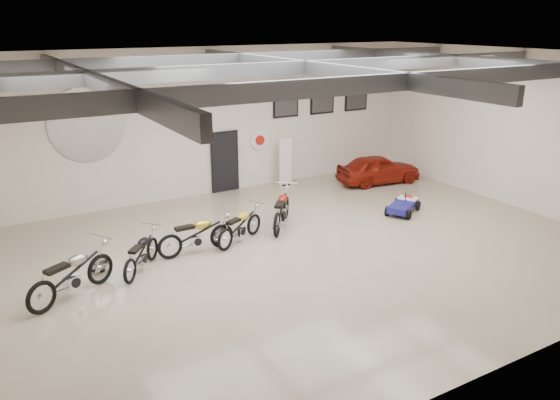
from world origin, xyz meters
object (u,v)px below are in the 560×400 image
go_kart (405,202)px  motorcycle_black (141,253)px  motorcycle_gold (196,234)px  vintage_car (378,169)px  banner_stand (285,161)px  motorcycle_yellow (240,225)px  motorcycle_silver (71,273)px  motorcycle_red (282,209)px

go_kart → motorcycle_black: bearing=150.2°
motorcycle_gold → vintage_car: (8.30, 2.66, 0.00)m
vintage_car → motorcycle_black: bearing=115.2°
banner_stand → motorcycle_yellow: bearing=-128.5°
motorcycle_gold → motorcycle_black: bearing=-168.0°
motorcycle_silver → vintage_car: motorcycle_silver is taller
banner_stand → motorcycle_silver: (-8.42, -5.06, -0.32)m
motorcycle_silver → banner_stand: bearing=1.7°
motorcycle_black → go_kart: bearing=-49.1°
motorcycle_silver → motorcycle_yellow: motorcycle_silver is taller
banner_stand → motorcycle_black: banner_stand is taller
motorcycle_silver → motorcycle_yellow: (4.56, 0.99, -0.09)m
banner_stand → go_kart: size_ratio=1.04×
motorcycle_yellow → motorcycle_red: size_ratio=0.87×
motorcycle_silver → motorcycle_red: 6.28m
motorcycle_silver → motorcycle_gold: motorcycle_silver is taller
motorcycle_silver → vintage_car: size_ratio=0.71×
motorcycle_gold → motorcycle_silver: bearing=-164.8°
motorcycle_black → motorcycle_gold: motorcycle_gold is taller
motorcycle_silver → motorcycle_red: bearing=-16.3°
motorcycle_silver → go_kart: bearing=-25.7°
motorcycle_black → go_kart: size_ratio=1.07×
motorcycle_black → vintage_car: vintage_car is taller
motorcycle_gold → vintage_car: 8.72m
banner_stand → motorcycle_silver: size_ratio=0.80×
motorcycle_gold → motorcycle_yellow: bearing=3.8°
banner_stand → motorcycle_black: (-6.72, -4.50, -0.42)m
banner_stand → motorcycle_red: banner_stand is taller
motorcycle_red → go_kart: motorcycle_red is taller
motorcycle_silver → motorcycle_gold: 3.38m
motorcycle_black → motorcycle_yellow: motorcycle_yellow is taller
motorcycle_black → vintage_car: 10.31m
banner_stand → motorcycle_gold: size_ratio=0.87×
motorcycle_red → go_kart: 4.16m
motorcycle_silver → go_kart: motorcycle_silver is taller
motorcycle_yellow → motorcycle_gold: bearing=156.1°
motorcycle_silver → motorcycle_red: size_ratio=1.02×
motorcycle_black → motorcycle_red: motorcycle_red is taller
motorcycle_red → vintage_car: motorcycle_red is taller
motorcycle_silver → motorcycle_yellow: 4.67m
motorcycle_silver → motorcycle_black: motorcycle_silver is taller
motorcycle_yellow → motorcycle_red: (1.56, 0.42, 0.08)m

